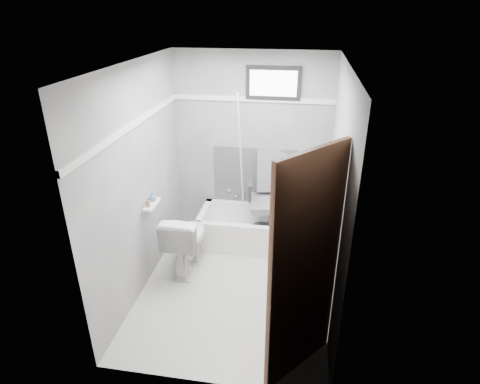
% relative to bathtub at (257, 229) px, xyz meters
% --- Properties ---
extents(floor, '(2.60, 2.60, 0.00)m').
position_rel_bathtub_xyz_m(floor, '(-0.13, -0.93, -0.21)').
color(floor, silver).
rests_on(floor, ground).
extents(ceiling, '(2.60, 2.60, 0.00)m').
position_rel_bathtub_xyz_m(ceiling, '(-0.13, -0.93, 2.19)').
color(ceiling, silver).
rests_on(ceiling, floor).
extents(wall_back, '(2.00, 0.02, 2.40)m').
position_rel_bathtub_xyz_m(wall_back, '(-0.13, 0.37, 0.99)').
color(wall_back, slate).
rests_on(wall_back, floor).
extents(wall_front, '(2.00, 0.02, 2.40)m').
position_rel_bathtub_xyz_m(wall_front, '(-0.13, -2.23, 0.99)').
color(wall_front, slate).
rests_on(wall_front, floor).
extents(wall_left, '(0.02, 2.60, 2.40)m').
position_rel_bathtub_xyz_m(wall_left, '(-1.13, -0.93, 0.99)').
color(wall_left, slate).
rests_on(wall_left, floor).
extents(wall_right, '(0.02, 2.60, 2.40)m').
position_rel_bathtub_xyz_m(wall_right, '(0.87, -0.93, 0.99)').
color(wall_right, slate).
rests_on(wall_right, floor).
extents(bathtub, '(1.50, 0.70, 0.42)m').
position_rel_bathtub_xyz_m(bathtub, '(0.00, 0.00, 0.00)').
color(bathtub, white).
rests_on(bathtub, floor).
extents(office_chair, '(0.71, 0.71, 1.08)m').
position_rel_bathtub_xyz_m(office_chair, '(0.17, 0.04, 0.45)').
color(office_chair, slate).
rests_on(office_chair, bathtub).
extents(toilet, '(0.44, 0.76, 0.74)m').
position_rel_bathtub_xyz_m(toilet, '(-0.75, -0.67, 0.16)').
color(toilet, white).
rests_on(toilet, floor).
extents(door, '(0.78, 0.78, 2.00)m').
position_rel_bathtub_xyz_m(door, '(0.85, -2.21, 0.79)').
color(door, '#55331F').
rests_on(door, floor).
extents(window, '(0.66, 0.04, 0.40)m').
position_rel_bathtub_xyz_m(window, '(0.12, 0.36, 1.81)').
color(window, black).
rests_on(window, wall_back).
extents(backerboard, '(1.50, 0.02, 0.78)m').
position_rel_bathtub_xyz_m(backerboard, '(0.12, 0.36, 0.59)').
color(backerboard, '#4C4C4F').
rests_on(backerboard, wall_back).
extents(trim_back, '(2.00, 0.02, 0.06)m').
position_rel_bathtub_xyz_m(trim_back, '(-0.13, 0.36, 1.61)').
color(trim_back, white).
rests_on(trim_back, wall_back).
extents(trim_left, '(0.02, 2.60, 0.06)m').
position_rel_bathtub_xyz_m(trim_left, '(-1.12, -0.93, 1.61)').
color(trim_left, white).
rests_on(trim_left, wall_left).
extents(pole, '(0.02, 0.56, 1.88)m').
position_rel_bathtub_xyz_m(pole, '(-0.23, 0.13, 0.84)').
color(pole, white).
rests_on(pole, bathtub).
extents(shelf, '(0.10, 0.32, 0.02)m').
position_rel_bathtub_xyz_m(shelf, '(-1.06, -0.84, 0.69)').
color(shelf, white).
rests_on(shelf, wall_left).
extents(soap_bottle_a, '(0.04, 0.04, 0.09)m').
position_rel_bathtub_xyz_m(soap_bottle_a, '(-1.07, -0.92, 0.76)').
color(soap_bottle_a, '#946E4A').
rests_on(soap_bottle_a, shelf).
extents(soap_bottle_b, '(0.11, 0.11, 0.10)m').
position_rel_bathtub_xyz_m(soap_bottle_b, '(-1.07, -0.78, 0.75)').
color(soap_bottle_b, slate).
rests_on(soap_bottle_b, shelf).
extents(faucet, '(0.26, 0.10, 0.16)m').
position_rel_bathtub_xyz_m(faucet, '(-0.33, 0.34, 0.34)').
color(faucet, silver).
rests_on(faucet, wall_back).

